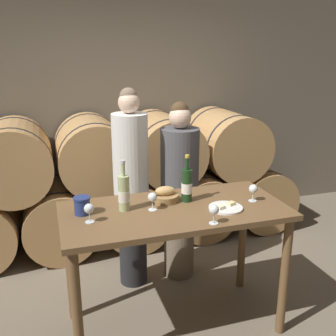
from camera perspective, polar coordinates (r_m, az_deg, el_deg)
ground_plane at (r=3.24m, az=0.86°, el=-21.68°), size 10.00×10.00×0.00m
stone_wall_back at (r=4.59m, az=-7.52°, el=11.51°), size 10.00×0.12×3.20m
barrel_stack at (r=4.24m, az=-5.63°, el=-2.14°), size 3.72×0.90×1.37m
tasting_table at (r=2.80m, az=0.94°, el=-8.43°), size 1.57×0.75×0.96m
person_left at (r=3.34m, az=-5.35°, el=-2.93°), size 0.30×0.30×1.73m
person_right at (r=3.47m, az=1.67°, el=-3.42°), size 0.33×0.33×1.60m
wine_bottle_red at (r=2.84m, az=2.75°, el=-2.49°), size 0.08×0.08×0.35m
wine_bottle_white at (r=2.69m, az=-6.42°, el=-3.61°), size 0.08×0.08×0.36m
blue_crock at (r=2.69m, az=-12.36°, el=-5.25°), size 0.11×0.11×0.12m
bread_basket at (r=2.86m, az=-0.45°, el=-4.03°), size 0.20×0.20×0.11m
cheese_plate at (r=2.76m, az=8.37°, el=-5.69°), size 0.24×0.24×0.04m
wine_glass_far_left at (r=2.55m, az=-11.39°, el=-5.90°), size 0.06×0.06×0.13m
wine_glass_left at (r=2.69m, az=-2.28°, el=-4.36°), size 0.06×0.06×0.13m
wine_glass_center at (r=2.50m, az=6.70°, el=-6.15°), size 0.06×0.06×0.13m
wine_glass_right at (r=2.91m, az=12.27°, el=-3.06°), size 0.06×0.06×0.13m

